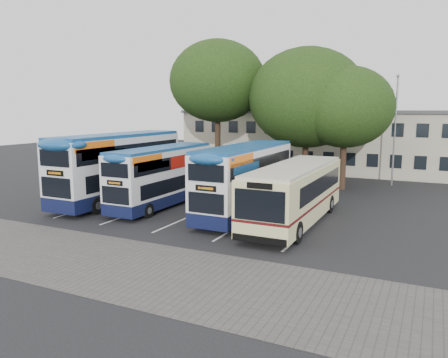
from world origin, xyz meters
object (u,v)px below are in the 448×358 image
lamp_post (395,124)px  tree_mid (307,98)px  bus_dd_left (119,164)px  bus_dd_right (246,177)px  bus_dd_mid (162,174)px  bus_single (296,190)px  tree_right (345,107)px  tree_left (218,81)px

lamp_post → tree_mid: bearing=-158.0°
lamp_post → bus_dd_left: size_ratio=0.81×
bus_dd_left → bus_dd_right: 9.34m
bus_dd_mid → bus_dd_right: size_ratio=0.93×
lamp_post → bus_single: 15.95m
tree_mid → tree_right: 3.43m
tree_right → bus_dd_right: tree_right is taller
bus_dd_mid → bus_single: size_ratio=0.85×
bus_dd_right → tree_left: bearing=123.8°
tree_mid → bus_single: tree_mid is taller
bus_dd_mid → bus_single: bearing=-1.6°
tree_mid → bus_dd_left: 16.23m
tree_mid → bus_dd_left: bearing=-128.5°
tree_left → bus_single: 17.48m
tree_right → bus_dd_mid: bearing=-129.3°
bus_dd_mid → bus_dd_right: bus_dd_right is taller
tree_left → bus_dd_left: bearing=-98.6°
lamp_post → bus_dd_mid: bearing=-130.7°
bus_single → lamp_post: bearing=76.0°
tree_left → bus_dd_right: 15.06m
tree_mid → lamp_post: bearing=22.0°
bus_dd_right → bus_single: size_ratio=0.92×
lamp_post → tree_mid: size_ratio=0.80×
tree_mid → bus_dd_right: (-0.34, -11.92, -4.92)m
tree_mid → bus_single: 13.88m
lamp_post → tree_right: bearing=-134.7°
tree_left → bus_single: tree_left is taller
bus_dd_left → bus_dd_right: (9.33, 0.25, -0.26)m
lamp_post → tree_left: 15.42m
bus_dd_left → bus_single: bus_dd_left is taller
tree_mid → bus_single: (2.92, -12.46, -5.38)m
tree_left → tree_right: 11.41m
lamp_post → tree_left: bearing=-167.2°
bus_single → tree_right: bearing=88.3°
tree_mid → bus_dd_mid: tree_mid is taller
tree_right → tree_mid: bearing=166.7°
tree_left → bus_dd_mid: tree_left is taller
bus_dd_left → tree_right: bearing=41.4°
bus_dd_left → bus_dd_mid: size_ratio=1.20×
lamp_post → tree_right: 5.07m
tree_mid → bus_dd_right: 12.90m
tree_left → tree_mid: tree_left is taller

